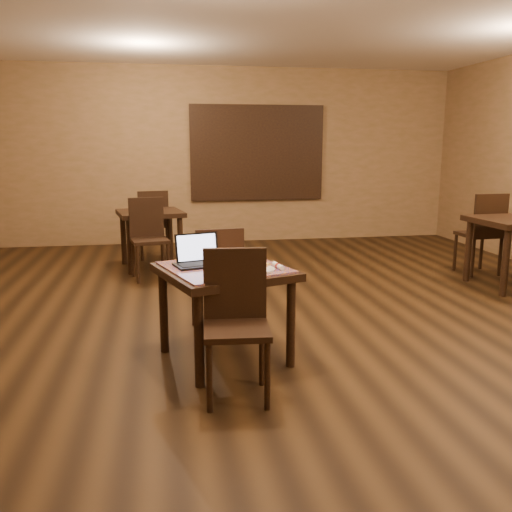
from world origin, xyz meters
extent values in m
plane|color=black|center=(0.00, 0.00, 0.00)|extent=(10.00, 10.00, 0.00)
cube|color=#926C4A|center=(0.00, 5.00, 1.50)|extent=(8.00, 0.02, 3.00)
cube|color=#286894|center=(0.50, 4.97, 1.55)|extent=(2.20, 0.04, 1.50)
cube|color=black|center=(0.50, 4.95, 1.55)|extent=(2.34, 0.02, 1.64)
cylinder|color=black|center=(-0.93, -0.89, 0.35)|extent=(0.07, 0.07, 0.71)
cylinder|color=black|center=(-1.18, -0.17, 0.35)|extent=(0.07, 0.07, 0.71)
cylinder|color=black|center=(-0.21, -0.65, 0.35)|extent=(0.07, 0.07, 0.71)
cylinder|color=black|center=(-0.46, 0.07, 0.35)|extent=(0.07, 0.07, 0.71)
cube|color=black|center=(-0.70, -0.41, 0.72)|extent=(1.17, 1.17, 0.06)
cube|color=#171C9A|center=(-0.70, -0.41, 0.76)|extent=(1.06, 1.06, 0.02)
cylinder|color=black|center=(-0.90, -1.28, 0.23)|extent=(0.04, 0.04, 0.47)
cylinder|color=black|center=(-0.87, -0.91, 0.23)|extent=(0.04, 0.04, 0.47)
cylinder|color=black|center=(-0.53, -1.31, 0.23)|extent=(0.04, 0.04, 0.47)
cylinder|color=black|center=(-0.49, -0.94, 0.23)|extent=(0.04, 0.04, 0.47)
cube|color=black|center=(-0.70, -1.11, 0.49)|extent=(0.47, 0.47, 0.04)
cube|color=black|center=(-0.68, -0.92, 0.76)|extent=(0.44, 0.08, 0.50)
cylinder|color=black|center=(-0.53, 0.49, 0.23)|extent=(0.04, 0.04, 0.46)
cylinder|color=black|center=(-0.50, 0.13, 0.23)|extent=(0.04, 0.04, 0.46)
cylinder|color=black|center=(-0.89, 0.45, 0.23)|extent=(0.04, 0.04, 0.46)
cylinder|color=black|center=(-0.86, 0.09, 0.23)|extent=(0.04, 0.04, 0.46)
cube|color=black|center=(-0.70, 0.29, 0.48)|extent=(0.47, 0.47, 0.04)
cube|color=black|center=(-0.68, 0.10, 0.74)|extent=(0.43, 0.08, 0.49)
cube|color=black|center=(-0.90, -0.36, 0.77)|extent=(0.41, 0.33, 0.02)
cube|color=black|center=(-0.90, -0.24, 0.89)|extent=(0.35, 0.15, 0.23)
cube|color=silver|center=(-0.90, -0.25, 0.89)|extent=(0.32, 0.12, 0.20)
cylinder|color=white|center=(-0.48, -0.59, 0.77)|extent=(0.28, 0.28, 0.02)
cylinder|color=silver|center=(-0.58, -0.17, 0.77)|extent=(0.36, 0.36, 0.01)
cylinder|color=beige|center=(-0.58, -0.17, 0.78)|extent=(0.33, 0.33, 0.02)
torus|color=gold|center=(-0.58, -0.17, 0.78)|extent=(0.34, 0.34, 0.02)
cube|color=silver|center=(-0.56, -0.19, 0.79)|extent=(0.15, 0.27, 0.01)
cylinder|color=white|center=(-0.30, -0.55, 0.78)|extent=(0.07, 0.18, 0.04)
cylinder|color=maroon|center=(-0.30, -0.55, 0.78)|extent=(0.05, 0.04, 0.04)
cylinder|color=black|center=(2.63, 0.88, 0.40)|extent=(0.08, 0.08, 0.79)
cylinder|color=black|center=(2.60, 1.60, 0.40)|extent=(0.08, 0.08, 0.79)
cylinder|color=black|center=(3.16, 2.19, 0.25)|extent=(0.04, 0.04, 0.50)
cylinder|color=black|center=(3.18, 1.79, 0.25)|extent=(0.04, 0.04, 0.50)
cylinder|color=black|center=(2.76, 2.17, 0.25)|extent=(0.04, 0.04, 0.50)
cylinder|color=black|center=(2.78, 1.77, 0.25)|extent=(0.04, 0.04, 0.50)
cube|color=black|center=(2.97, 1.98, 0.52)|extent=(0.49, 0.49, 0.04)
cube|color=black|center=(2.98, 1.77, 0.81)|extent=(0.47, 0.07, 0.54)
cylinder|color=black|center=(-1.60, 2.69, 0.38)|extent=(0.07, 0.07, 0.75)
cylinder|color=black|center=(-1.73, 3.36, 0.38)|extent=(0.07, 0.07, 0.75)
cylinder|color=black|center=(-0.94, 2.82, 0.38)|extent=(0.07, 0.07, 0.75)
cylinder|color=black|center=(-1.06, 3.48, 0.38)|extent=(0.07, 0.07, 0.75)
cube|color=black|center=(-1.33, 3.09, 0.76)|extent=(0.99, 0.99, 0.06)
cylinder|color=black|center=(-1.49, 2.18, 0.24)|extent=(0.04, 0.04, 0.48)
cylinder|color=black|center=(-1.56, 2.55, 0.24)|extent=(0.04, 0.04, 0.48)
cylinder|color=black|center=(-1.11, 2.25, 0.24)|extent=(0.04, 0.04, 0.48)
cylinder|color=black|center=(-1.18, 2.62, 0.24)|extent=(0.04, 0.04, 0.48)
cube|color=black|center=(-1.33, 2.40, 0.50)|extent=(0.52, 0.52, 0.04)
cube|color=black|center=(-1.37, 2.60, 0.77)|extent=(0.45, 0.12, 0.51)
cylinder|color=black|center=(-1.18, 4.00, 0.24)|extent=(0.04, 0.04, 0.48)
cylinder|color=black|center=(-1.11, 3.63, 0.24)|extent=(0.04, 0.04, 0.48)
cylinder|color=black|center=(-1.56, 3.93, 0.24)|extent=(0.04, 0.04, 0.48)
cylinder|color=black|center=(-1.49, 3.55, 0.24)|extent=(0.04, 0.04, 0.48)
cube|color=black|center=(-1.33, 3.78, 0.50)|extent=(0.52, 0.52, 0.04)
cube|color=black|center=(-1.30, 3.58, 0.77)|extent=(0.45, 0.12, 0.51)
camera|label=1|loc=(-1.15, -4.51, 1.70)|focal=38.00mm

